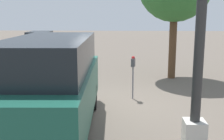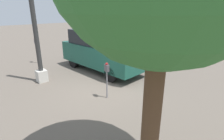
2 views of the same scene
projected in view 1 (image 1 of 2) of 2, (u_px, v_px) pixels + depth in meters
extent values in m
plane|color=#60564C|center=(119.00, 106.00, 8.44)|extent=(80.00, 80.00, 0.00)
cylinder|color=gray|center=(133.00, 83.00, 9.06)|extent=(0.05, 0.05, 1.07)
cube|color=#47474C|center=(133.00, 62.00, 8.94)|extent=(0.22, 0.15, 0.26)
sphere|color=maroon|center=(133.00, 58.00, 8.91)|extent=(0.11, 0.11, 0.11)
cube|color=beige|center=(194.00, 133.00, 5.83)|extent=(0.44, 0.44, 0.55)
cube|color=#195142|center=(51.00, 94.00, 6.46)|extent=(5.08, 2.11, 1.07)
cube|color=black|center=(50.00, 54.00, 6.41)|extent=(4.08, 1.92, 0.76)
cylinder|color=black|center=(92.00, 97.00, 8.08)|extent=(0.73, 0.26, 0.72)
cylinder|color=black|center=(34.00, 97.00, 8.09)|extent=(0.73, 0.26, 0.72)
cube|color=#9E9EA3|center=(41.00, 42.00, 21.90)|extent=(4.54, 2.12, 0.65)
cube|color=black|center=(40.00, 35.00, 21.57)|extent=(2.55, 1.83, 0.49)
cube|color=orange|center=(39.00, 41.00, 24.03)|extent=(0.09, 0.13, 0.20)
cylinder|color=black|center=(35.00, 44.00, 23.28)|extent=(0.60, 0.26, 0.58)
cylinder|color=black|center=(54.00, 44.00, 23.33)|extent=(0.60, 0.26, 0.58)
cylinder|color=black|center=(26.00, 48.00, 20.60)|extent=(0.60, 0.26, 0.58)
cylinder|color=black|center=(48.00, 48.00, 20.64)|extent=(0.60, 0.26, 0.58)
cylinder|color=#513823|center=(173.00, 45.00, 11.92)|extent=(0.31, 0.31, 2.84)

